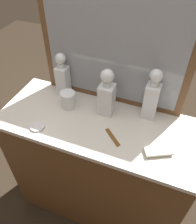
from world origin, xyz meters
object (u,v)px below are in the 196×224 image
object	(u,v)px
crystal_tumbler_center	(68,100)
porcelain_dish	(37,127)
crystal_decanter_left	(107,96)
tortoiseshell_comb	(113,137)
silver_brush_far_left	(158,151)
crystal_decanter_right	(152,99)
crystal_decanter_far_right	(63,79)

from	to	relation	value
crystal_tumbler_center	porcelain_dish	distance (m)	0.24
crystal_decanter_left	tortoiseshell_comb	distance (m)	0.23
crystal_tumbler_center	crystal_decanter_left	bearing A→B (deg)	9.14
crystal_tumbler_center	silver_brush_far_left	bearing A→B (deg)	-14.96
crystal_tumbler_center	porcelain_dish	world-z (taller)	crystal_tumbler_center
silver_brush_far_left	tortoiseshell_comb	size ratio (longest dim) A/B	1.37
crystal_decanter_left	crystal_decanter_right	distance (m)	0.25
crystal_decanter_right	crystal_decanter_far_right	bearing A→B (deg)	179.66
crystal_decanter_left	crystal_tumbler_center	distance (m)	0.24
crystal_decanter_far_right	crystal_tumbler_center	world-z (taller)	crystal_decanter_far_right
crystal_decanter_far_right	crystal_decanter_right	xyz separation A→B (m)	(0.55, -0.00, 0.01)
crystal_decanter_far_right	porcelain_dish	world-z (taller)	crystal_decanter_far_right
crystal_decanter_left	crystal_tumbler_center	xyz separation A→B (m)	(-0.23, -0.04, -0.07)
crystal_decanter_left	crystal_decanter_right	bearing A→B (deg)	14.50
porcelain_dish	tortoiseshell_comb	world-z (taller)	porcelain_dish
porcelain_dish	tortoiseshell_comb	distance (m)	0.42
tortoiseshell_comb	silver_brush_far_left	bearing A→B (deg)	-2.89
crystal_decanter_left	porcelain_dish	size ratio (longest dim) A/B	3.67
crystal_decanter_far_right	crystal_decanter_right	size ratio (longest dim) A/B	0.93
crystal_decanter_left	crystal_decanter_right	xyz separation A→B (m)	(0.24, 0.06, 0.01)
crystal_decanter_right	porcelain_dish	xyz separation A→B (m)	(-0.55, -0.32, -0.12)
crystal_decanter_left	crystal_decanter_right	world-z (taller)	crystal_decanter_right
crystal_decanter_left	silver_brush_far_left	xyz separation A→B (m)	(0.34, -0.19, -0.10)
crystal_tumbler_center	tortoiseshell_comb	distance (m)	0.36
crystal_tumbler_center	tortoiseshell_comb	xyz separation A→B (m)	(0.33, -0.14, -0.04)
crystal_decanter_left	silver_brush_far_left	distance (m)	0.40
silver_brush_far_left	porcelain_dish	distance (m)	0.66
crystal_decanter_left	porcelain_dish	world-z (taller)	crystal_decanter_left
crystal_decanter_left	crystal_tumbler_center	size ratio (longest dim) A/B	2.86
crystal_decanter_far_right	silver_brush_far_left	distance (m)	0.71
crystal_tumbler_center	crystal_decanter_far_right	bearing A→B (deg)	128.90
crystal_decanter_right	silver_brush_far_left	size ratio (longest dim) A/B	2.05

